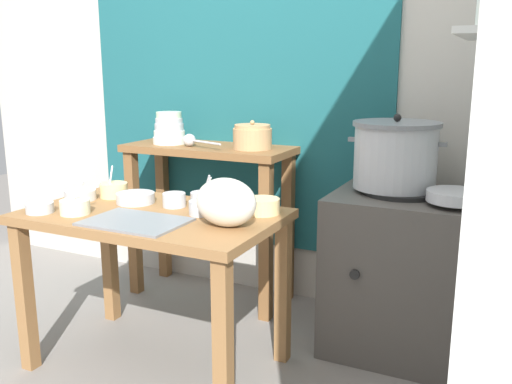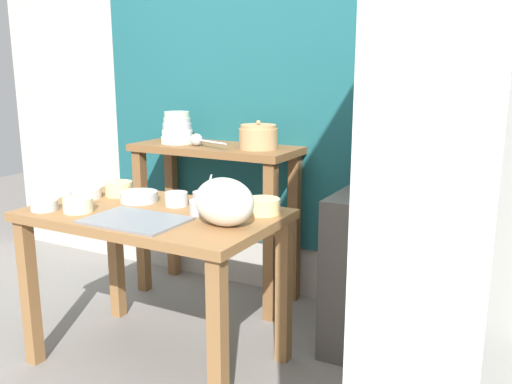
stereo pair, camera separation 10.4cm
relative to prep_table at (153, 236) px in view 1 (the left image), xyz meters
name	(u,v)px [view 1 (the left image)]	position (x,y,z in m)	size (l,w,h in m)	color
ground_plane	(156,369)	(0.02, -0.05, -0.61)	(9.00, 9.00, 0.00)	gray
wall_back	(273,72)	(0.10, 1.04, 0.69)	(4.40, 0.12, 2.60)	#B2ADA3
prep_table	(153,236)	(0.00, 0.00, 0.00)	(1.10, 0.66, 0.72)	olive
back_shelf_table	(209,184)	(-0.18, 0.78, 0.07)	(0.96, 0.40, 0.90)	brown
stove_block	(396,270)	(0.93, 0.65, -0.23)	(0.60, 0.61, 0.78)	#4C4742
steamer_pot	(395,155)	(0.89, 0.67, 0.33)	(0.45, 0.40, 0.34)	#B7BABF
clay_pot	(252,137)	(0.10, 0.78, 0.35)	(0.21, 0.21, 0.15)	tan
bowl_stack_enamel	(169,129)	(-0.42, 0.76, 0.37)	(0.19, 0.19, 0.18)	silver
ladle	(191,140)	(-0.24, 0.71, 0.33)	(0.28, 0.12, 0.07)	#B7BABF
serving_tray	(135,222)	(0.04, -0.17, 0.12)	(0.40, 0.28, 0.01)	slate
plastic_bag	(226,202)	(0.39, -0.05, 0.21)	(0.25, 0.17, 0.19)	silver
wide_pan	(456,196)	(1.18, 0.51, 0.19)	(0.24, 0.24, 0.05)	#B7BABF
prep_bowl_0	(75,206)	(-0.28, -0.17, 0.14)	(0.13, 0.13, 0.14)	beige
prep_bowl_1	(262,205)	(0.44, 0.19, 0.15)	(0.15, 0.15, 0.06)	#E5C684
prep_bowl_2	(80,194)	(-0.44, 0.04, 0.14)	(0.14, 0.14, 0.05)	#B7BABF
prep_bowl_3	(174,199)	(0.03, 0.12, 0.14)	(0.10, 0.10, 0.06)	#B7BABF
prep_bowl_4	(136,197)	(-0.17, 0.10, 0.14)	(0.18, 0.18, 0.05)	#B7BABF
prep_bowl_5	(202,207)	(0.22, 0.06, 0.14)	(0.11, 0.11, 0.16)	#B7BABF
prep_bowl_6	(114,189)	(-0.33, 0.15, 0.15)	(0.13, 0.13, 0.15)	#E5C684
prep_bowl_7	(203,198)	(0.13, 0.21, 0.14)	(0.11, 0.11, 0.14)	#B7BABF
prep_bowl_8	(40,207)	(-0.43, -0.22, 0.14)	(0.12, 0.12, 0.04)	#B7BABF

